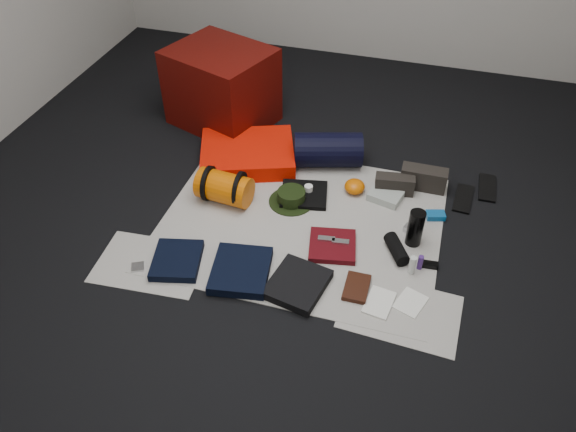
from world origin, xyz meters
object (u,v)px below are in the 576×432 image
(navy_duffel, at_px, (328,150))
(compact_camera, at_px, (412,230))
(paperback_book, at_px, (357,287))
(sleeping_pad, at_px, (248,154))
(red_cabinet, at_px, (222,87))
(water_bottle, at_px, (415,228))
(stuff_sack, at_px, (224,188))

(navy_duffel, height_order, compact_camera, navy_duffel)
(navy_duffel, xyz_separation_m, paperback_book, (0.40, -1.02, -0.10))
(sleeping_pad, bearing_deg, compact_camera, -19.22)
(navy_duffel, distance_m, paperback_book, 1.10)
(red_cabinet, relative_size, paperback_book, 3.45)
(navy_duffel, xyz_separation_m, water_bottle, (0.63, -0.59, -0.00))
(navy_duffel, bearing_deg, red_cabinet, 142.67)
(paperback_book, bearing_deg, red_cabinet, 132.32)
(compact_camera, relative_size, paperback_book, 0.46)
(sleeping_pad, relative_size, stuff_sack, 1.86)
(water_bottle, bearing_deg, compact_camera, 101.60)
(stuff_sack, height_order, navy_duffel, navy_duffel)
(water_bottle, height_order, compact_camera, water_bottle)
(navy_duffel, xyz_separation_m, compact_camera, (0.62, -0.50, -0.10))
(paperback_book, bearing_deg, water_bottle, 60.59)
(red_cabinet, height_order, stuff_sack, red_cabinet)
(compact_camera, distance_m, paperback_book, 0.56)
(sleeping_pad, height_order, paperback_book, sleeping_pad)
(stuff_sack, bearing_deg, paperback_book, -27.95)
(sleeping_pad, bearing_deg, water_bottle, -22.61)
(red_cabinet, relative_size, compact_camera, 7.51)
(compact_camera, bearing_deg, stuff_sack, -159.21)
(stuff_sack, distance_m, water_bottle, 1.15)
(compact_camera, bearing_deg, sleeping_pad, -179.99)
(water_bottle, bearing_deg, red_cabinet, 148.46)
(sleeping_pad, xyz_separation_m, navy_duffel, (0.52, 0.11, 0.06))
(navy_duffel, bearing_deg, stuff_sack, -150.49)
(stuff_sack, relative_size, paperback_book, 1.70)
(paperback_book, bearing_deg, stuff_sack, 151.43)
(water_bottle, distance_m, compact_camera, 0.13)
(navy_duffel, height_order, water_bottle, navy_duffel)
(stuff_sack, relative_size, water_bottle, 1.47)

